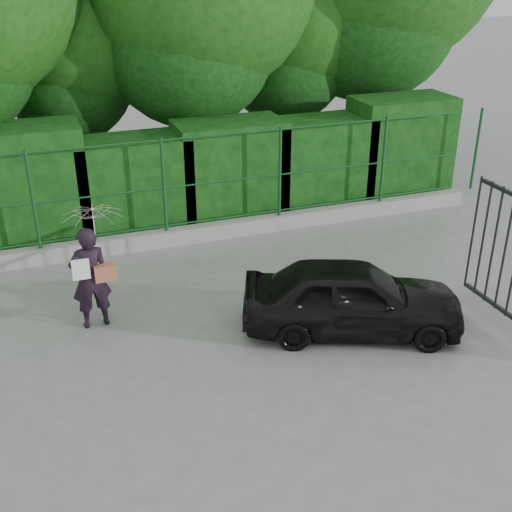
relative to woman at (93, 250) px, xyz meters
name	(u,v)px	position (x,y,z in m)	size (l,w,h in m)	color
ground	(215,384)	(1.18, -2.06, -1.22)	(80.00, 80.00, 0.00)	gray
kerb	(146,241)	(1.18, 2.44, -1.07)	(14.00, 0.25, 0.30)	#9E9E99
fence	(154,187)	(1.40, 2.44, -0.02)	(14.13, 0.06, 1.80)	#12461E
hedge	(138,180)	(1.27, 3.44, -0.20)	(14.20, 1.20, 2.27)	black
woman	(93,250)	(0.00, 0.00, 0.00)	(0.88, 0.88, 1.87)	black
car	(353,297)	(3.46, -1.46, -0.68)	(1.29, 3.20, 1.09)	black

